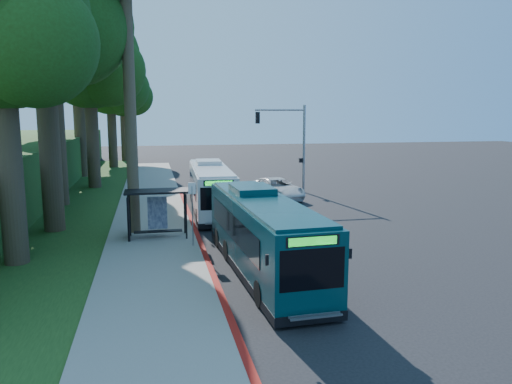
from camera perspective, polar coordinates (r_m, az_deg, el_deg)
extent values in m
plane|color=black|center=(29.92, 2.35, -3.32)|extent=(140.00, 140.00, 0.00)
cube|color=gray|center=(29.01, -11.79, -3.78)|extent=(4.50, 70.00, 0.12)
cube|color=#9D1711|center=(25.22, -6.49, -5.58)|extent=(0.25, 30.00, 0.13)
cube|color=#234719|center=(34.39, -21.39, -2.25)|extent=(8.00, 70.00, 0.06)
cube|color=black|center=(25.60, -11.26, 0.09)|extent=(3.20, 1.50, 0.10)
cube|color=black|center=(25.86, -14.39, -2.86)|extent=(0.06, 1.30, 2.20)
cube|color=navy|center=(26.51, -11.20, -2.35)|extent=(1.00, 0.12, 1.70)
cube|color=black|center=(25.90, -11.12, -4.43)|extent=(2.40, 0.40, 0.06)
cube|color=black|center=(26.45, -14.23, -2.59)|extent=(0.08, 0.08, 2.40)
cube|color=black|center=(26.48, -8.16, -2.39)|extent=(0.08, 0.08, 2.40)
cube|color=black|center=(25.27, -14.33, -3.14)|extent=(0.08, 0.08, 2.40)
cube|color=black|center=(25.30, -7.97, -2.93)|extent=(0.08, 0.08, 2.40)
cylinder|color=gray|center=(23.89, -7.27, -2.89)|extent=(0.06, 0.06, 3.00)
cube|color=white|center=(23.64, -7.34, 0.43)|extent=(0.35, 0.04, 0.55)
cylinder|color=gray|center=(40.26, 5.50, 4.90)|extent=(0.20, 0.20, 7.00)
cylinder|color=gray|center=(39.60, 2.77, 9.35)|extent=(4.00, 0.14, 0.14)
cube|color=black|center=(39.18, 0.18, 8.49)|extent=(0.30, 0.30, 0.90)
cube|color=black|center=(40.26, 5.14, 3.62)|extent=(0.25, 0.25, 0.35)
cylinder|color=#4C3F2D|center=(26.81, -14.17, 8.97)|extent=(0.60, 0.60, 13.00)
cylinder|color=#382B1E|center=(28.80, -22.59, 6.06)|extent=(1.10, 1.10, 10.50)
sphere|color=#1E3B10|center=(29.25, -23.41, 18.76)|extent=(8.00, 8.00, 8.00)
sphere|color=#1E3B10|center=(27.64, -20.35, 17.02)|extent=(5.60, 5.60, 5.60)
sphere|color=#1E3B10|center=(30.74, -25.44, 16.42)|extent=(5.20, 5.20, 5.20)
cylinder|color=#382B1E|center=(36.83, -21.95, 7.71)|extent=(1.18, 1.18, 11.90)
sphere|color=#1E3B10|center=(37.45, -22.65, 18.95)|extent=(10.00, 10.00, 10.00)
sphere|color=#1E3B10|center=(35.47, -19.64, 17.47)|extent=(7.00, 7.00, 7.00)
sphere|color=#1E3B10|center=(39.30, -24.70, 16.81)|extent=(6.50, 6.50, 6.50)
cylinder|color=#382B1E|center=(44.58, -18.22, 6.70)|extent=(1.06, 1.06, 9.80)
sphere|color=#1E3B10|center=(44.77, -18.61, 14.41)|extent=(8.40, 8.40, 8.40)
sphere|color=#1E3B10|center=(43.27, -16.46, 13.22)|extent=(5.88, 5.88, 5.88)
sphere|color=#1E3B10|center=(46.33, -20.20, 13.09)|extent=(5.46, 5.46, 5.46)
cylinder|color=#382B1E|center=(52.73, -19.52, 7.70)|extent=(1.14, 1.14, 11.20)
sphere|color=#1E3B10|center=(53.07, -19.92, 15.14)|extent=(9.60, 9.60, 9.60)
sphere|color=#1E3B10|center=(51.30, -17.88, 14.03)|extent=(6.72, 6.72, 6.72)
sphere|color=#1E3B10|center=(54.86, -21.41, 13.84)|extent=(6.24, 6.24, 6.24)
cylinder|color=#382B1E|center=(60.47, -16.13, 6.99)|extent=(1.02, 1.02, 9.10)
sphere|color=#1E3B10|center=(60.56, -16.37, 12.28)|extent=(8.00, 8.00, 8.00)
sphere|color=#1E3B10|center=(59.21, -14.83, 11.41)|extent=(5.60, 5.60, 5.60)
sphere|color=#1E3B10|center=(62.02, -17.55, 11.42)|extent=(5.20, 5.20, 5.20)
cylinder|color=#382B1E|center=(68.41, -14.81, 6.96)|extent=(0.98, 0.98, 8.40)
sphere|color=#1E3B10|center=(68.43, -14.99, 11.28)|extent=(7.00, 7.00, 7.00)
sphere|color=#1E3B10|center=(67.30, -13.79, 10.55)|extent=(4.90, 4.90, 4.90)
sphere|color=#1E3B10|center=(69.70, -15.94, 10.60)|extent=(4.55, 4.55, 4.55)
cylinder|color=#382B1E|center=(23.10, -26.38, 3.47)|extent=(1.02, 1.02, 9.10)
sphere|color=#1E3B10|center=(21.81, -24.17, 15.34)|extent=(5.04, 5.04, 5.04)
cube|color=silver|center=(32.48, -5.18, 0.50)|extent=(2.70, 10.84, 2.55)
cube|color=black|center=(32.70, -5.14, -1.79)|extent=(2.73, 10.89, 0.31)
cube|color=black|center=(32.89, -5.25, 1.04)|extent=(2.67, 8.47, 0.99)
cube|color=black|center=(27.20, -4.27, -0.74)|extent=(2.01, 0.19, 1.25)
cube|color=black|center=(37.71, -5.84, 2.14)|extent=(1.83, 0.18, 0.90)
cube|color=#19E533|center=(27.06, -4.29, 1.03)|extent=(1.49, 0.15, 0.25)
cube|color=silver|center=(32.31, -5.21, 2.82)|extent=(2.50, 10.29, 0.11)
cube|color=silver|center=(34.07, -5.46, 3.40)|extent=(1.69, 2.30, 0.31)
cylinder|color=black|center=(29.23, -6.62, -2.77)|extent=(0.30, 0.91, 0.90)
cylinder|color=black|center=(29.41, -2.59, -2.64)|extent=(0.30, 0.91, 0.90)
cylinder|color=black|center=(36.63, -7.28, -0.36)|extent=(0.30, 0.91, 0.90)
cylinder|color=black|center=(36.77, -4.06, -0.27)|extent=(0.30, 0.91, 0.90)
cube|color=#093036|center=(20.13, 0.83, -4.74)|extent=(2.83, 11.07, 2.61)
cube|color=black|center=(20.50, 0.82, -8.40)|extent=(2.86, 11.13, 0.32)
cube|color=black|center=(20.50, 0.49, -3.76)|extent=(2.78, 8.66, 1.01)
cube|color=black|center=(15.10, 6.41, -8.75)|extent=(2.06, 0.20, 1.28)
cube|color=black|center=(25.24, -2.46, -1.21)|extent=(1.87, 0.20, 0.91)
cube|color=#19E533|center=(14.85, 6.48, -5.57)|extent=(1.52, 0.16, 0.26)
cube|color=#093036|center=(19.85, 0.84, -0.96)|extent=(2.62, 10.51, 0.11)
cube|color=#093036|center=(21.57, -0.45, 0.28)|extent=(1.74, 2.36, 0.32)
cylinder|color=black|center=(16.97, 0.54, -11.55)|extent=(0.32, 0.93, 0.91)
cylinder|color=black|center=(17.61, 7.31, -10.84)|extent=(0.32, 0.93, 0.91)
cylinder|color=black|center=(24.14, -4.26, -5.26)|extent=(0.32, 0.93, 0.91)
cylinder|color=black|center=(24.59, 0.61, -4.97)|extent=(0.32, 0.93, 0.91)
imported|color=silver|center=(37.24, 2.37, 0.38)|extent=(3.67, 6.01, 1.56)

